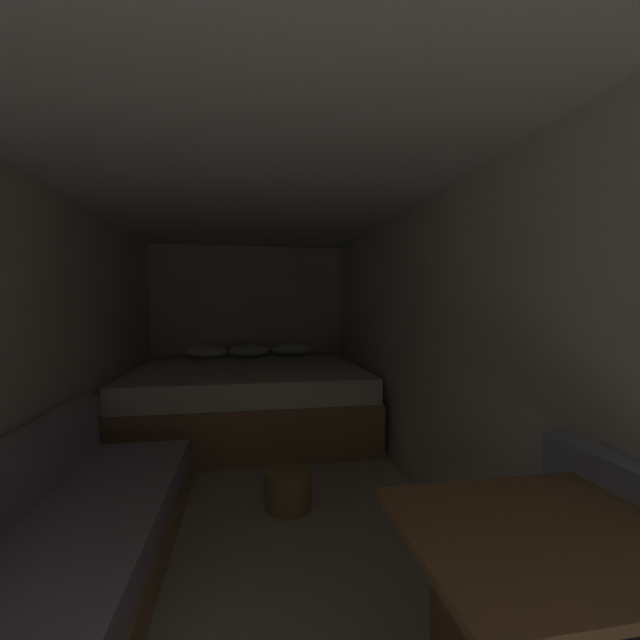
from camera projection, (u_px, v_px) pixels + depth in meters
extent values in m
plane|color=#B2A893|center=(251.00, 520.00, 2.43)|extent=(7.40, 7.40, 0.00)
cube|color=beige|center=(249.00, 327.00, 5.07)|extent=(2.46, 0.05, 2.02)
cube|color=beige|center=(24.00, 359.00, 2.18)|extent=(0.05, 5.40, 2.02)
cube|color=beige|center=(439.00, 350.00, 2.60)|extent=(0.05, 5.40, 2.02)
cube|color=white|center=(248.00, 177.00, 2.34)|extent=(2.46, 5.40, 0.05)
cube|color=#9E7247|center=(250.00, 409.00, 4.11)|extent=(2.24, 1.87, 0.46)
cube|color=beige|center=(250.00, 377.00, 4.09)|extent=(2.20, 1.83, 0.22)
ellipsoid|color=white|center=(206.00, 351.00, 4.70)|extent=(0.47, 0.34, 0.16)
ellipsoid|color=white|center=(292.00, 349.00, 4.88)|extent=(0.47, 0.34, 0.16)
ellipsoid|color=white|center=(250.00, 350.00, 4.79)|extent=(0.47, 0.34, 0.16)
cube|color=tan|center=(34.00, 640.00, 1.47)|extent=(0.75, 2.90, 0.16)
cube|color=#AD9EB2|center=(33.00, 598.00, 1.47)|extent=(0.71, 2.86, 0.16)
cube|color=brown|center=(545.00, 534.00, 1.01)|extent=(0.70, 0.58, 0.02)
cylinder|color=silver|center=(506.00, 632.00, 1.17)|extent=(0.05, 0.05, 0.72)
cylinder|color=olive|center=(289.00, 489.00, 2.59)|extent=(0.30, 0.30, 0.24)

